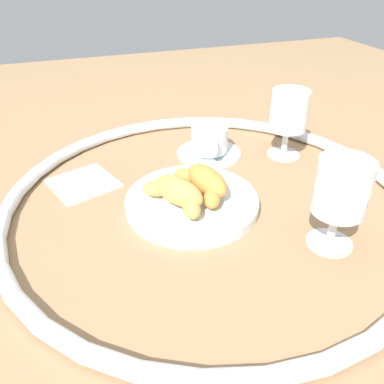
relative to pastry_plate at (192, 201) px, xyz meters
The scene contains 9 objects.
ground_plane 0.03m from the pastry_plate, 90.14° to the right, with size 2.20×2.20×0.00m, color #997551.
table_chrome_rim 0.03m from the pastry_plate, 90.14° to the right, with size 0.69×0.69×0.02m, color silver.
pastry_plate is the anchor object (origin of this frame).
croissant_large 0.04m from the pastry_plate, 71.82° to the right, with size 0.13×0.08×0.04m.
croissant_small 0.04m from the pastry_plate, 108.34° to the left, with size 0.12×0.10×0.04m.
coffee_cup_near 0.20m from the pastry_plate, 30.02° to the right, with size 0.14×0.14×0.06m.
juice_glass_left 0.29m from the pastry_plate, 64.43° to the right, with size 0.08×0.08×0.14m.
juice_glass_right 0.24m from the pastry_plate, 134.53° to the right, with size 0.08×0.08×0.14m.
folded_napkin 0.22m from the pastry_plate, 50.15° to the left, with size 0.11×0.11×0.01m, color silver.
Camera 1 is at (-0.53, 0.22, 0.39)m, focal length 37.01 mm.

